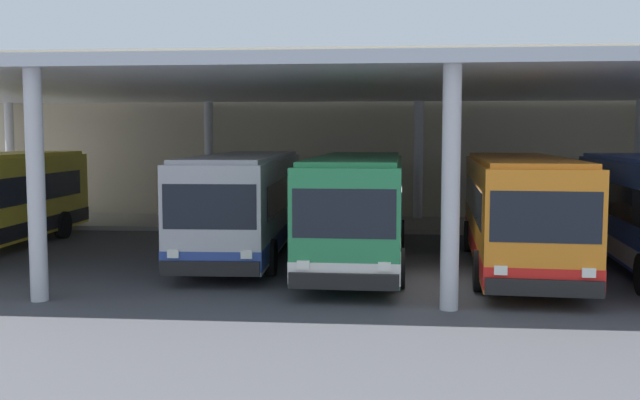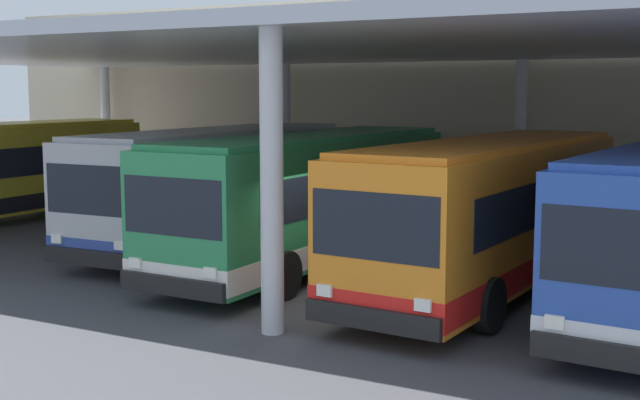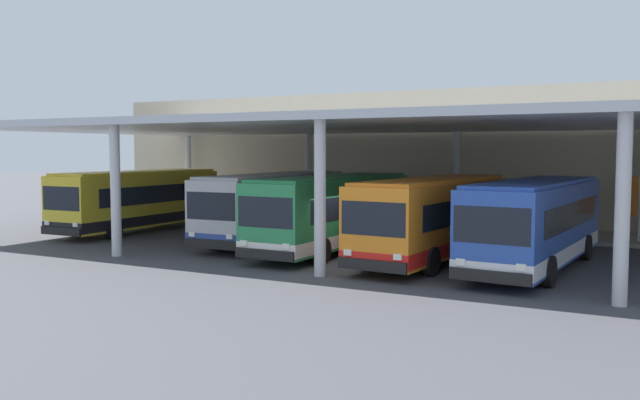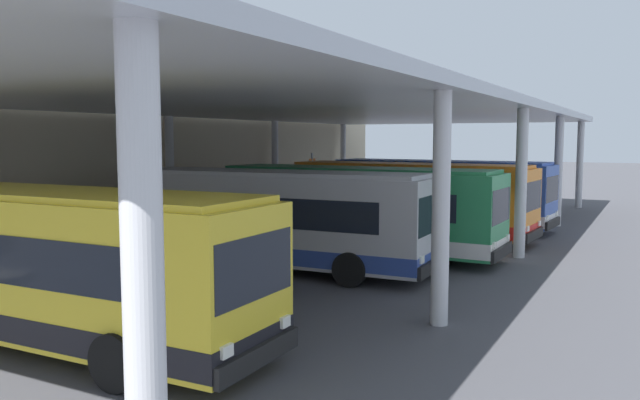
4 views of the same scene
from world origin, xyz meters
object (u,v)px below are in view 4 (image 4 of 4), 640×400
bench_waiting (238,209)px  bus_second_bay (273,218)px  trash_bin (271,203)px  bus_departing (438,193)px  banner_sign (312,177)px  bus_nearest_bay (41,263)px  bus_middle_bay (356,209)px  bus_far_bay (407,199)px

bench_waiting → bus_second_bay: bearing=-139.0°
bus_second_bay → trash_bin: 14.40m
bus_second_bay → bus_departing: size_ratio=0.99×
banner_sign → bus_nearest_bay: bearing=-164.2°
bus_middle_bay → trash_bin: bus_middle_bay is taller
bus_middle_bay → bench_waiting: 10.43m
trash_bin → bus_nearest_bay: bearing=-159.8°
bus_second_bay → bus_middle_bay: (3.60, -1.25, 0.00)m
bus_nearest_bay → banner_sign: 24.44m
bus_second_bay → bench_waiting: size_ratio=5.89×
bus_middle_bay → bus_nearest_bay: bearing=173.2°
bus_second_bay → bus_departing: (11.95, -1.68, 0.00)m
bus_middle_bay → banner_sign: bearing=35.3°
bus_middle_bay → bus_departing: size_ratio=0.99×
bench_waiting → trash_bin: 3.22m
bus_second_bay → banner_sign: 16.47m
bench_waiting → banner_sign: banner_sign is taller
bench_waiting → bus_far_bay: bearing=-94.6°
bench_waiting → banner_sign: 6.32m
bus_middle_bay → bus_departing: (8.35, -0.43, 0.00)m
bus_departing → trash_bin: 9.50m
bus_departing → bench_waiting: bearing=108.2°
bench_waiting → bus_middle_bay: bearing=-120.5°
bus_nearest_bay → banner_sign: bearing=15.8°
bus_nearest_bay → bench_waiting: 18.98m
banner_sign → bus_far_bay: bearing=-129.3°
bus_second_bay → banner_sign: (14.99, 6.82, 0.32)m
bus_far_bay → bench_waiting: 9.33m
bus_nearest_bay → bus_departing: (20.49, -1.86, 0.00)m
bus_middle_bay → bench_waiting: bearing=59.5°
bus_second_bay → bus_far_bay: same height
bus_departing → bus_middle_bay: bearing=177.1°
bus_second_bay → bench_waiting: 11.78m
bus_second_bay → trash_bin: (12.08, 7.77, -0.98)m
bus_nearest_bay → banner_sign: size_ratio=3.30×
bus_nearest_bay → trash_bin: (20.62, 7.58, -0.98)m
bus_nearest_bay → trash_bin: size_ratio=10.79×
bus_middle_bay → bus_far_bay: bearing=-3.7°
bus_nearest_bay → trash_bin: bearing=20.2°
bus_second_bay → bus_nearest_bay: bearing=178.8°
bus_far_bay → bus_departing: same height
bus_nearest_bay → bus_far_bay: (16.67, -1.73, 0.00)m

